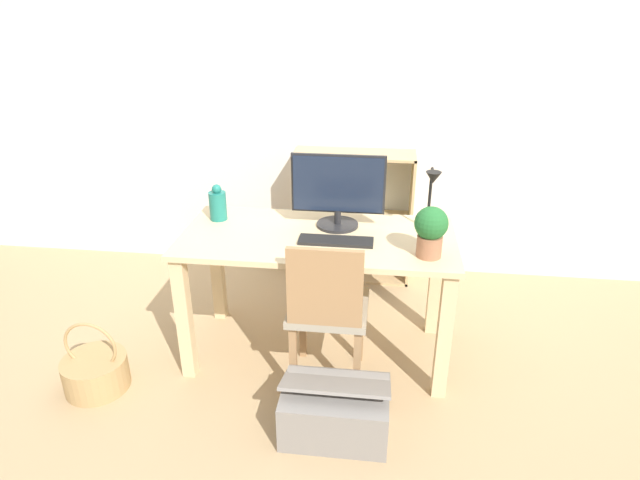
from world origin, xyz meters
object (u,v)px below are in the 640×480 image
(potted_plant, at_px, (431,230))
(basket, at_px, (96,371))
(storage_box, at_px, (335,410))
(vase, at_px, (218,204))
(desk_lamp, at_px, (431,195))
(monitor, at_px, (338,189))
(keyboard, at_px, (336,241))
(chair, at_px, (327,308))
(bookshelf, at_px, (332,221))

(potted_plant, xyz_separation_m, basket, (-1.69, -0.28, -0.78))
(potted_plant, xyz_separation_m, storage_box, (-0.41, -0.44, -0.75))
(vase, distance_m, basket, 1.09)
(basket, bearing_deg, vase, 48.62)
(basket, bearing_deg, desk_lamp, 18.13)
(monitor, height_order, basket, monitor)
(desk_lamp, height_order, storage_box, desk_lamp)
(keyboard, xyz_separation_m, storage_box, (0.06, -0.54, -0.62))
(chair, bearing_deg, bookshelf, 84.97)
(desk_lamp, relative_size, chair, 0.41)
(vase, relative_size, storage_box, 0.41)
(vase, relative_size, desk_lamp, 0.58)
(vase, height_order, basket, vase)
(chair, xyz_separation_m, storage_box, (0.08, -0.34, -0.34))
(vase, xyz_separation_m, storage_box, (0.74, -0.77, -0.70))
(desk_lamp, xyz_separation_m, storage_box, (-0.42, -0.72, -0.83))
(chair, bearing_deg, keyboard, 74.24)
(desk_lamp, relative_size, storage_box, 0.70)
(bookshelf, bearing_deg, vase, -124.80)
(monitor, height_order, bookshelf, monitor)
(desk_lamp, bearing_deg, vase, 177.37)
(monitor, distance_m, desk_lamp, 0.49)
(desk_lamp, height_order, basket, desk_lamp)
(vase, distance_m, desk_lamp, 1.17)
(monitor, xyz_separation_m, storage_box, (0.07, -0.76, -0.83))
(vase, bearing_deg, storage_box, -46.12)
(vase, bearing_deg, bookshelf, 55.20)
(storage_box, bearing_deg, potted_plant, 47.42)
(chair, height_order, storage_box, chair)
(keyboard, bearing_deg, desk_lamp, 20.27)
(chair, relative_size, basket, 2.13)
(keyboard, xyz_separation_m, chair, (-0.02, -0.20, -0.28))
(basket, distance_m, storage_box, 1.29)
(basket, bearing_deg, chair, 8.52)
(monitor, relative_size, desk_lamp, 1.43)
(potted_plant, bearing_deg, vase, 163.96)
(vase, height_order, potted_plant, potted_plant)
(storage_box, bearing_deg, basket, 172.75)
(desk_lamp, bearing_deg, bookshelf, 124.83)
(keyboard, relative_size, desk_lamp, 1.08)
(keyboard, relative_size, chair, 0.45)
(keyboard, bearing_deg, vase, 161.63)
(keyboard, distance_m, basket, 1.44)
(monitor, bearing_deg, bookshelf, 97.88)
(chair, xyz_separation_m, bookshelf, (-0.10, 1.24, -0.04))
(keyboard, distance_m, chair, 0.34)
(vase, bearing_deg, chair, -32.77)
(vase, distance_m, storage_box, 1.28)
(chair, height_order, basket, chair)
(monitor, distance_m, potted_plant, 0.58)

